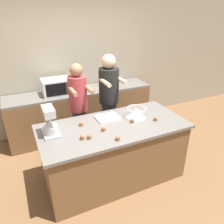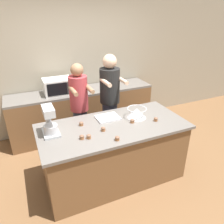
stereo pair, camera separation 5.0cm
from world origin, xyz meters
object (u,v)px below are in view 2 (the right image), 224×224
microwave_oven (58,86)px  cupcake_4 (89,136)px  person_right (110,102)px  baking_tray (108,117)px  cupcake_3 (156,119)px  cupcake_6 (132,121)px  person_left (80,109)px  mixing_bowl (137,113)px  cupcake_5 (117,138)px  cupcake_2 (103,129)px  cupcake_0 (82,137)px  stand_mixer (50,122)px  cupcake_1 (81,124)px

microwave_oven → cupcake_4: (0.03, -1.67, -0.14)m
person_right → baking_tray: person_right is taller
cupcake_3 → cupcake_6: (-0.33, 0.09, 0.00)m
person_left → mixing_bowl: person_left is taller
cupcake_5 → cupcake_6: bearing=39.8°
baking_tray → cupcake_3: (0.59, -0.35, 0.01)m
person_left → microwave_oven: bearing=104.3°
baking_tray → microwave_oven: 1.35m
mixing_bowl → baking_tray: bearing=161.1°
cupcake_6 → baking_tray: bearing=135.2°
cupcake_2 → cupcake_3: (0.79, -0.05, 0.00)m
cupcake_4 → cupcake_3: bearing=3.0°
microwave_oven → cupcake_5: bearing=-80.0°
cupcake_0 → cupcake_2: 0.32m
cupcake_0 → cupcake_4: 0.09m
person_left → stand_mixer: size_ratio=4.27×
stand_mixer → mixing_bowl: size_ratio=1.32×
cupcake_4 → person_right: bearing=53.7°
person_right → cupcake_2: (-0.46, -0.85, 0.02)m
person_left → cupcake_6: bearing=-56.7°
cupcake_2 → cupcake_3: 0.79m
cupcake_5 → cupcake_2: bearing=104.2°
stand_mixer → baking_tray: stand_mixer is taller
mixing_bowl → cupcake_0: 0.94m
cupcake_1 → cupcake_2: 0.34m
cupcake_1 → cupcake_4: same height
stand_mixer → cupcake_2: stand_mixer is taller
person_right → cupcake_3: (0.32, -0.89, 0.02)m
person_right → microwave_oven: size_ratio=3.32×
cupcake_1 → cupcake_5: (0.29, -0.54, 0.00)m
cupcake_1 → cupcake_6: bearing=-17.6°
person_right → cupcake_3: size_ratio=29.54×
person_left → cupcake_2: (0.07, -0.84, 0.06)m
mixing_bowl → cupcake_2: size_ratio=4.94×
person_right → baking_tray: size_ratio=5.18×
person_right → cupcake_0: person_right is taller
cupcake_3 → person_right: bearing=109.9°
mixing_bowl → cupcake_1: bearing=173.6°
stand_mixer → cupcake_1: 0.44m
mixing_bowl → cupcake_5: mixing_bowl is taller
cupcake_2 → cupcake_3: bearing=-3.3°
cupcake_5 → cupcake_6: (0.39, 0.32, 0.00)m
person_left → cupcake_4: person_left is taller
baking_tray → cupcake_3: bearing=-30.5°
mixing_bowl → cupcake_2: mixing_bowl is taller
person_right → microwave_oven: (-0.72, 0.72, 0.16)m
person_left → stand_mixer: (-0.56, -0.64, 0.20)m
microwave_oven → cupcake_0: size_ratio=8.90×
person_left → cupcake_5: 1.13m
cupcake_3 → mixing_bowl: bearing=132.3°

